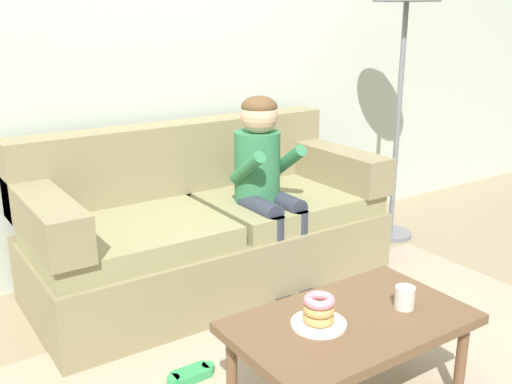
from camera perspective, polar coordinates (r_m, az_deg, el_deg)
ground at (r=2.93m, az=3.76°, el=-14.71°), size 10.00×10.00×0.00m
wall_back at (r=3.70m, az=-9.57°, el=14.64°), size 8.00×0.10×2.80m
area_rug at (r=2.76m, az=7.06°, el=-16.79°), size 2.87×1.68×0.01m
couch at (r=3.42m, az=-4.88°, el=-3.64°), size 2.00×0.90×0.92m
coffee_table at (r=2.36m, az=9.13°, el=-12.93°), size 0.93×0.56×0.41m
person_child at (r=3.28m, az=0.89°, el=1.70°), size 0.34×0.58×1.10m
plate at (r=2.27m, az=6.07°, el=-12.56°), size 0.21×0.21×0.01m
donut at (r=2.26m, az=6.09°, el=-12.01°), size 0.17×0.17×0.04m
donut_second at (r=2.25m, az=6.12°, el=-11.21°), size 0.14×0.14×0.04m
donut_third at (r=2.23m, az=6.15°, el=-10.39°), size 0.17×0.17×0.04m
mug at (r=2.44m, az=14.20°, el=-9.87°), size 0.08×0.08×0.09m
toy_controller at (r=2.70m, az=-6.29°, el=-17.24°), size 0.23×0.09×0.05m
floor_lamp at (r=4.08m, az=14.37°, el=17.58°), size 0.44×0.44×1.86m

